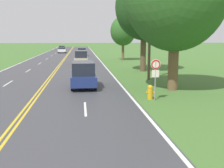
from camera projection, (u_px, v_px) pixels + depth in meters
fire_hydrant at (150, 92)px, 17.08m from camera, size 0.48×0.32×0.88m
traffic_sign at (156, 70)px, 16.54m from camera, size 0.60×0.10×2.46m
utility_pole_midground at (150, 33)px, 24.38m from camera, size 1.80×0.24×7.93m
tree_left_verge at (144, 7)px, 30.20m from camera, size 6.22×6.22×10.57m
tree_right_cluster at (123, 31)px, 45.96m from camera, size 4.17×4.17×7.18m
car_dark_blue_van_approaching at (83, 74)px, 20.96m from camera, size 1.90×4.17×1.94m
car_champagne_van_mid_near at (81, 57)px, 39.76m from camera, size 1.99×4.68×1.89m
car_silver_suv_mid_far at (82, 52)px, 56.69m from camera, size 1.88×4.96×1.69m
car_white_hatchback_receding at (62, 50)px, 68.30m from camera, size 1.93×3.91×1.41m
car_dark_green_sedan_distant at (62, 48)px, 85.39m from camera, size 1.91×4.38×1.29m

